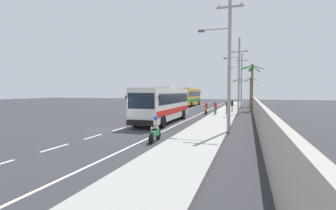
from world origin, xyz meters
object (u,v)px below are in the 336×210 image
object	(u,v)px
coach_bus_foreground	(163,103)
utility_pole_far	(241,79)
palm_nearest	(239,85)
utility_pole_mid	(238,75)
motorcycle_beside_bus	(155,131)
palm_second	(251,87)
pedestrian_far_walk	(215,108)
pedestrian_near_kerb	(232,105)
motorcycle_trailing	(206,109)
palm_third	(252,78)
pedestrian_midwalk	(227,107)
coach_bus_far_lane	(189,96)
utility_pole_nearest	(228,58)

from	to	relation	value
coach_bus_foreground	utility_pole_far	distance (m)	25.54
palm_nearest	utility_pole_far	bearing A→B (deg)	-85.31
utility_pole_mid	motorcycle_beside_bus	bearing A→B (deg)	-102.11
palm_second	pedestrian_far_walk	bearing A→B (deg)	-103.04
coach_bus_foreground	utility_pole_far	world-z (taller)	utility_pole_far
pedestrian_near_kerb	palm_nearest	size ratio (longest dim) A/B	0.29
motorcycle_trailing	palm_nearest	xyz separation A→B (m)	(3.33, 22.71, 3.79)
motorcycle_beside_bus	palm_third	bearing A→B (deg)	77.59
utility_pole_mid	palm_third	xyz separation A→B (m)	(1.77, 7.58, -0.03)
motorcycle_beside_bus	pedestrian_far_walk	xyz separation A→B (m)	(1.41, 17.27, 0.36)
pedestrian_far_walk	utility_pole_far	size ratio (longest dim) A/B	0.16
motorcycle_beside_bus	pedestrian_midwalk	size ratio (longest dim) A/B	1.12
coach_bus_far_lane	utility_pole_far	distance (m)	10.99
coach_bus_foreground	utility_pole_mid	bearing A→B (deg)	56.22
utility_pole_nearest	utility_pole_far	world-z (taller)	utility_pole_nearest
palm_third	coach_bus_foreground	bearing A→B (deg)	-115.67
palm_nearest	motorcycle_trailing	bearing A→B (deg)	-98.35
utility_pole_far	coach_bus_foreground	bearing A→B (deg)	-105.14
pedestrian_near_kerb	utility_pole_mid	distance (m)	5.09
coach_bus_foreground	coach_bus_far_lane	bearing A→B (deg)	97.75
coach_bus_far_lane	utility_pole_mid	world-z (taller)	utility_pole_mid
utility_pole_nearest	palm_third	bearing A→B (deg)	84.98
motorcycle_beside_bus	palm_third	distance (m)	27.46
coach_bus_far_lane	palm_second	world-z (taller)	palm_second
coach_bus_far_lane	utility_pole_far	xyz separation A→B (m)	(10.24, -2.29, 3.26)
pedestrian_far_walk	palm_nearest	bearing A→B (deg)	146.55
pedestrian_far_walk	utility_pole_mid	distance (m)	5.19
coach_bus_foreground	motorcycle_beside_bus	distance (m)	9.38
utility_pole_far	palm_third	bearing A→B (deg)	-75.30
coach_bus_foreground	utility_pole_nearest	world-z (taller)	utility_pole_nearest
coach_bus_far_lane	utility_pole_far	world-z (taller)	utility_pole_far
pedestrian_far_walk	utility_pole_nearest	world-z (taller)	utility_pole_nearest
motorcycle_beside_bus	utility_pole_mid	xyz separation A→B (m)	(4.05, 18.88, 4.52)
pedestrian_near_kerb	palm_second	distance (m)	14.71
utility_pole_mid	palm_third	world-z (taller)	utility_pole_mid
motorcycle_beside_bus	utility_pole_nearest	xyz separation A→B (m)	(3.88, 4.39, 4.74)
coach_bus_foreground	pedestrian_far_walk	bearing A→B (deg)	64.29
pedestrian_far_walk	utility_pole_far	bearing A→B (deg)	141.92
coach_bus_foreground	utility_pole_nearest	xyz separation A→B (m)	(6.48, -4.54, 3.51)
motorcycle_beside_bus	utility_pole_nearest	size ratio (longest dim) A/B	0.19
coach_bus_far_lane	palm_nearest	bearing A→B (deg)	31.54
utility_pole_far	pedestrian_midwalk	bearing A→B (deg)	-95.00
utility_pole_far	coach_bus_far_lane	bearing A→B (deg)	167.41
pedestrian_midwalk	coach_bus_far_lane	bearing A→B (deg)	146.35
pedestrian_far_walk	utility_pole_far	distance (m)	16.86
coach_bus_far_lane	palm_second	size ratio (longest dim) A/B	1.89
pedestrian_near_kerb	utility_pole_far	bearing A→B (deg)	21.47
utility_pole_nearest	palm_nearest	world-z (taller)	utility_pole_nearest
coach_bus_far_lane	motorcycle_trailing	world-z (taller)	coach_bus_far_lane
palm_nearest	coach_bus_foreground	bearing A→B (deg)	-100.32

